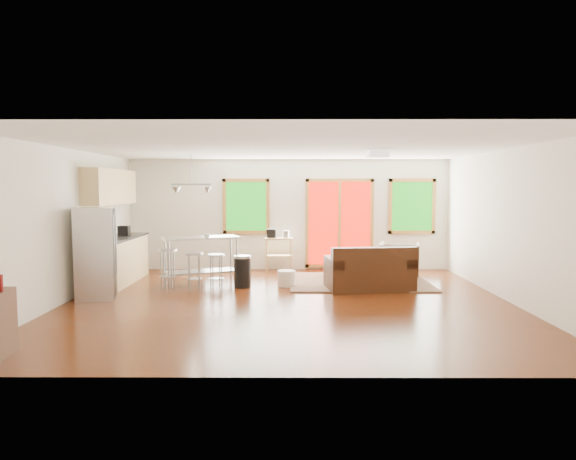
{
  "coord_description": "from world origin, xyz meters",
  "views": [
    {
      "loc": [
        0.04,
        -8.59,
        1.93
      ],
      "look_at": [
        0.0,
        0.3,
        1.2
      ],
      "focal_mm": 32.0,
      "sensor_mm": 36.0,
      "label": 1
    }
  ],
  "objects_px": {
    "loveseat": "(369,272)",
    "island": "(201,252)",
    "rug": "(359,282)",
    "armchair": "(399,258)",
    "kitchen_cart": "(278,242)",
    "coffee_table": "(385,264)",
    "ottoman": "(339,269)",
    "refrigerator": "(96,253)"
  },
  "relations": [
    {
      "from": "armchair",
      "to": "ottoman",
      "type": "distance_m",
      "value": 1.31
    },
    {
      "from": "coffee_table",
      "to": "ottoman",
      "type": "xyz_separation_m",
      "value": [
        -0.93,
        0.36,
        -0.17
      ]
    },
    {
      "from": "rug",
      "to": "armchair",
      "type": "xyz_separation_m",
      "value": [
        0.94,
        0.51,
        0.41
      ]
    },
    {
      "from": "rug",
      "to": "armchair",
      "type": "distance_m",
      "value": 1.14
    },
    {
      "from": "loveseat",
      "to": "coffee_table",
      "type": "height_order",
      "value": "loveseat"
    },
    {
      "from": "coffee_table",
      "to": "refrigerator",
      "type": "distance_m",
      "value": 5.66
    },
    {
      "from": "rug",
      "to": "kitchen_cart",
      "type": "distance_m",
      "value": 2.28
    },
    {
      "from": "coffee_table",
      "to": "armchair",
      "type": "relative_size",
      "value": 1.25
    },
    {
      "from": "refrigerator",
      "to": "kitchen_cart",
      "type": "relative_size",
      "value": 1.61
    },
    {
      "from": "armchair",
      "to": "kitchen_cart",
      "type": "distance_m",
      "value": 2.78
    },
    {
      "from": "loveseat",
      "to": "armchair",
      "type": "bearing_deg",
      "value": 49.44
    },
    {
      "from": "loveseat",
      "to": "island",
      "type": "distance_m",
      "value": 3.37
    },
    {
      "from": "rug",
      "to": "ottoman",
      "type": "relative_size",
      "value": 4.98
    },
    {
      "from": "coffee_table",
      "to": "refrigerator",
      "type": "bearing_deg",
      "value": -162.06
    },
    {
      "from": "kitchen_cart",
      "to": "ottoman",
      "type": "bearing_deg",
      "value": -32.37
    },
    {
      "from": "island",
      "to": "ottoman",
      "type": "bearing_deg",
      "value": 14.0
    },
    {
      "from": "coffee_table",
      "to": "kitchen_cart",
      "type": "relative_size",
      "value": 1.08
    },
    {
      "from": "armchair",
      "to": "kitchen_cart",
      "type": "bearing_deg",
      "value": -4.24
    },
    {
      "from": "ottoman",
      "to": "kitchen_cart",
      "type": "xyz_separation_m",
      "value": [
        -1.33,
        0.84,
        0.49
      ]
    },
    {
      "from": "loveseat",
      "to": "coffee_table",
      "type": "distance_m",
      "value": 1.06
    },
    {
      "from": "loveseat",
      "to": "kitchen_cart",
      "type": "relative_size",
      "value": 1.71
    },
    {
      "from": "armchair",
      "to": "ottoman",
      "type": "height_order",
      "value": "armchair"
    },
    {
      "from": "ottoman",
      "to": "kitchen_cart",
      "type": "relative_size",
      "value": 0.57
    },
    {
      "from": "coffee_table",
      "to": "island",
      "type": "height_order",
      "value": "island"
    },
    {
      "from": "loveseat",
      "to": "rug",
      "type": "bearing_deg",
      "value": 90.29
    },
    {
      "from": "coffee_table",
      "to": "refrigerator",
      "type": "xyz_separation_m",
      "value": [
        -5.36,
        -1.74,
        0.44
      ]
    },
    {
      "from": "armchair",
      "to": "kitchen_cart",
      "type": "relative_size",
      "value": 0.86
    },
    {
      "from": "armchair",
      "to": "refrigerator",
      "type": "xyz_separation_m",
      "value": [
        -5.72,
        -2.06,
        0.37
      ]
    },
    {
      "from": "loveseat",
      "to": "island",
      "type": "height_order",
      "value": "island"
    },
    {
      "from": "ottoman",
      "to": "refrigerator",
      "type": "height_order",
      "value": "refrigerator"
    },
    {
      "from": "loveseat",
      "to": "island",
      "type": "relative_size",
      "value": 1.04
    },
    {
      "from": "coffee_table",
      "to": "island",
      "type": "relative_size",
      "value": 0.66
    },
    {
      "from": "island",
      "to": "kitchen_cart",
      "type": "bearing_deg",
      "value": 45.82
    },
    {
      "from": "rug",
      "to": "refrigerator",
      "type": "height_order",
      "value": "refrigerator"
    },
    {
      "from": "rug",
      "to": "loveseat",
      "type": "height_order",
      "value": "loveseat"
    },
    {
      "from": "loveseat",
      "to": "kitchen_cart",
      "type": "bearing_deg",
      "value": 122.39
    },
    {
      "from": "rug",
      "to": "coffee_table",
      "type": "xyz_separation_m",
      "value": [
        0.58,
        0.19,
        0.34
      ]
    },
    {
      "from": "ottoman",
      "to": "kitchen_cart",
      "type": "distance_m",
      "value": 1.65
    },
    {
      "from": "kitchen_cart",
      "to": "rug",
      "type": "bearing_deg",
      "value": -39.56
    },
    {
      "from": "ottoman",
      "to": "rug",
      "type": "bearing_deg",
      "value": -57.18
    },
    {
      "from": "loveseat",
      "to": "kitchen_cart",
      "type": "xyz_separation_m",
      "value": [
        -1.79,
        2.15,
        0.34
      ]
    },
    {
      "from": "ottoman",
      "to": "island",
      "type": "relative_size",
      "value": 0.35
    }
  ]
}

